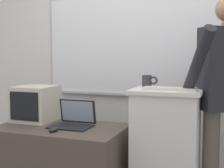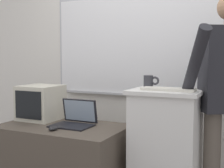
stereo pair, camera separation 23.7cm
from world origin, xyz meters
The scene contains 8 objects.
back_wall centered at (0.00, 1.20, 1.46)m, with size 6.40×0.17×2.93m.
lectern_podium centered at (0.31, 0.47, 0.51)m, with size 0.55×0.45×1.02m.
side_desk centered at (-0.56, 0.31, 0.34)m, with size 1.08×0.66×0.69m.
laptop centered at (-0.46, 0.37, 0.75)m, with size 0.34×0.28×0.22m.
wireless_keyboard centered at (0.34, 0.41, 1.03)m, with size 0.40×0.14×0.02m.
computer_mouse_by_laptop centered at (-0.52, 0.13, 0.70)m, with size 0.06×0.10×0.03m.
crt_monitor centered at (-0.89, 0.44, 0.85)m, with size 0.35×0.36×0.32m.
coffee_mug centered at (0.12, 0.62, 1.07)m, with size 0.14×0.08×0.10m.
Camera 2 is at (0.97, -1.89, 1.28)m, focal length 50.00 mm.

